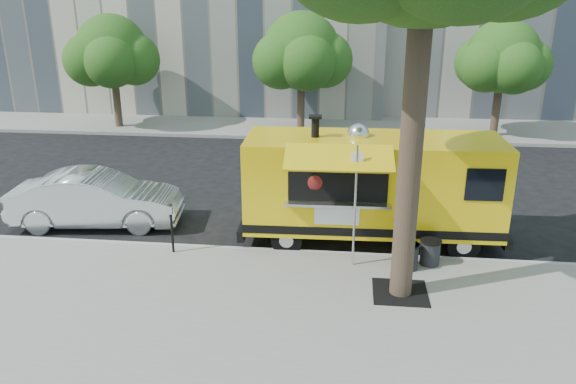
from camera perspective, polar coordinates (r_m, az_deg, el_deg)
name	(u,v)px	position (r m, az deg, el deg)	size (l,w,h in m)	color
ground	(295,241)	(15.38, 0.76, -4.97)	(120.00, 120.00, 0.00)	black
sidewalk	(276,318)	(11.85, -1.19, -12.66)	(60.00, 6.00, 0.15)	gray
curb	(292,253)	(14.51, 0.40, -6.22)	(60.00, 0.14, 0.16)	#999993
far_sidewalk	(322,127)	(28.18, 3.48, 6.60)	(60.00, 5.00, 0.15)	gray
tree_well	(400,292)	(12.82, 11.32, -9.96)	(1.20, 1.20, 0.02)	black
far_tree_a	(112,51)	(28.70, -17.46, 13.50)	(3.42, 3.42, 5.36)	#33261C
far_tree_b	(301,51)	(26.85, 1.36, 14.12)	(3.60, 3.60, 5.50)	#33261C
far_tree_c	(503,57)	(27.29, 20.98, 12.72)	(3.24, 3.24, 5.21)	#33261C
sign_post	(355,199)	(13.19, 6.85, -0.72)	(0.28, 0.06, 3.00)	silver
parking_meter	(171,222)	(14.37, -11.77, -2.98)	(0.11, 0.11, 1.33)	black
food_truck	(371,186)	(14.90, 8.41, 0.63)	(6.98, 3.35, 3.42)	yellow
sedan	(97,199)	(17.04, -18.86, -0.71)	(1.67, 4.79, 1.58)	silver
trash_bin_left	(408,255)	(13.76, 12.12, -6.30)	(0.53, 0.53, 0.63)	black
trash_bin_right	(430,251)	(14.09, 14.25, -5.85)	(0.52, 0.52, 0.62)	black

